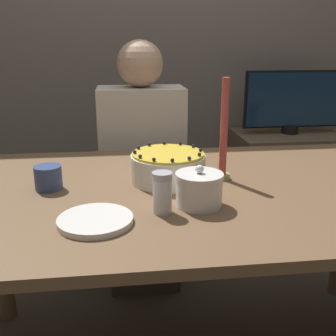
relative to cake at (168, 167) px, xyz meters
name	(u,v)px	position (x,y,z in m)	size (l,w,h in m)	color
wall_behind	(158,23)	(0.10, 1.34, 0.50)	(8.00, 0.05, 2.60)	slate
dining_table	(200,215)	(0.10, -0.06, -0.15)	(1.69, 0.94, 0.75)	brown
cake	(168,167)	(0.00, 0.00, 0.00)	(0.24, 0.24, 0.11)	white
sugar_bowl	(199,189)	(0.06, -0.22, 0.00)	(0.13, 0.13, 0.12)	white
sugar_shaker	(162,192)	(-0.05, -0.25, 0.01)	(0.05, 0.05, 0.11)	white
plate_stack	(95,220)	(-0.22, -0.30, -0.04)	(0.19, 0.19, 0.02)	white
candle	(224,138)	(0.18, 0.00, 0.09)	(0.05, 0.05, 0.34)	tan
cup	(48,178)	(-0.38, -0.03, -0.01)	(0.08, 0.08, 0.08)	#384C7F
person_man_blue_shirt	(143,183)	(-0.05, 0.61, -0.27)	(0.40, 0.34, 1.20)	#473D33
side_cabinet	(285,182)	(0.89, 1.07, -0.47)	(0.67, 0.45, 0.65)	brown
tv_monitor	(292,101)	(0.89, 1.07, 0.05)	(0.60, 0.10, 0.38)	black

